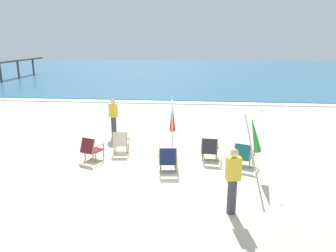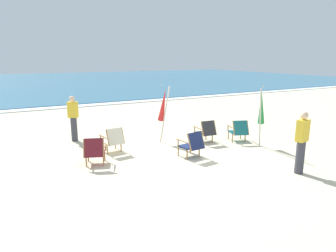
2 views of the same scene
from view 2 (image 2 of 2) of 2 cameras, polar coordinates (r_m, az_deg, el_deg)
The scene contains 12 objects.
ground_plane at distance 8.78m, azimuth 2.57°, elevation -6.65°, with size 80.00×80.00×0.00m, color beige.
sea at distance 39.29m, azimuth -22.57°, elevation 7.76°, with size 80.00×40.00×0.10m, color #2D6684.
surf_band at distance 19.36m, azimuth -15.56°, elevation 3.83°, with size 80.00×1.10×0.06m, color white.
beach_chair_front_right at distance 8.53m, azimuth -13.81°, elevation -4.57°, with size 0.78×0.85×0.81m.
beach_chair_mid_center at distance 9.54m, azimuth -10.41°, elevation -2.54°, with size 0.65×0.75×0.81m.
beach_chair_back_right at distance 10.56m, azimuth 7.24°, elevation -0.92°, with size 0.64×0.74×0.81m.
beach_chair_back_left at distance 10.87m, azimuth 13.31°, elevation -0.78°, with size 0.80×0.88×0.80m.
beach_chair_far_center at distance 8.94m, azimuth 4.61°, elevation -3.43°, with size 0.65×0.76×0.81m.
umbrella_furled_red at distance 10.23m, azimuth -0.91°, elevation 3.93°, with size 0.25×0.69×2.05m.
umbrella_furled_green at distance 10.23m, azimuth 17.35°, elevation 3.28°, with size 0.66×0.55×2.04m.
person_near_chairs at distance 11.14m, azimuth -17.58°, elevation 1.45°, with size 0.39×0.34×1.63m.
person_by_waterline at distance 8.35m, azimuth 24.08°, elevation -2.81°, with size 0.37×0.26×1.63m.
Camera 2 is at (-4.32, -7.05, 2.95)m, focal length 32.00 mm.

